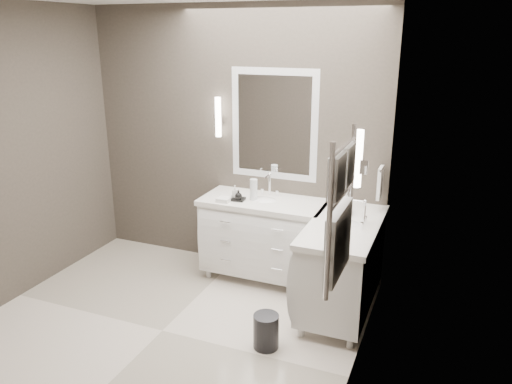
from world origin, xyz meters
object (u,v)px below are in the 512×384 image
at_px(vanity_back, 264,234).
at_px(towel_ladder, 339,218).
at_px(waste_bin, 266,331).
at_px(vanity_right, 342,262).

xyz_separation_m(vanity_back, towel_ladder, (1.10, -1.63, 0.91)).
relative_size(vanity_back, waste_bin, 4.30).
xyz_separation_m(vanity_right, waste_bin, (-0.43, -0.78, -0.34)).
distance_m(vanity_back, waste_bin, 1.24).
distance_m(towel_ladder, waste_bin, 1.50).
bearing_deg(towel_ladder, waste_bin, 141.38).
bearing_deg(vanity_back, vanity_right, -20.38).
bearing_deg(vanity_back, towel_ladder, -55.90).
height_order(vanity_back, vanity_right, same).
height_order(vanity_back, towel_ladder, towel_ladder).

